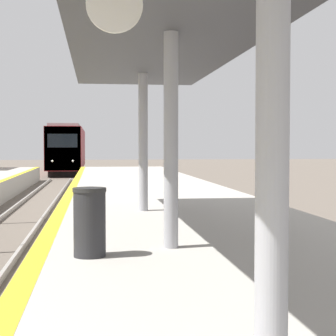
{
  "coord_description": "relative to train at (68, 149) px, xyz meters",
  "views": [
    {
      "loc": [
        2.48,
        -1.83,
        2.57
      ],
      "look_at": [
        4.48,
        13.38,
        1.95
      ],
      "focal_mm": 60.0,
      "sensor_mm": 36.0,
      "label": 1
    }
  ],
  "objects": [
    {
      "name": "trash_bin",
      "position": [
        2.41,
        -45.4,
        -0.72
      ],
      "size": [
        0.48,
        0.48,
        0.98
      ],
      "color": "#262628",
      "rests_on": "platform_right"
    },
    {
      "name": "station_canopy",
      "position": [
        3.65,
        -44.87,
        2.11
      ],
      "size": [
        3.22,
        14.88,
        3.52
      ],
      "color": "#99999E",
      "rests_on": "platform_right"
    },
    {
      "name": "train",
      "position": [
        0.0,
        0.0,
        0.0
      ],
      "size": [
        2.88,
        18.06,
        4.33
      ],
      "color": "black",
      "rests_on": "ground"
    }
  ]
}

